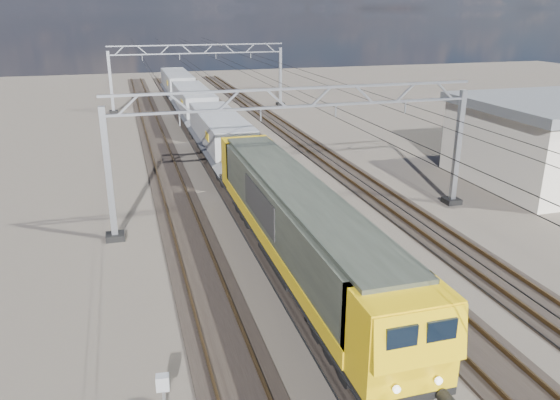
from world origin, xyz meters
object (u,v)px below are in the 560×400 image
object	(u,v)px
hopper_wagon_lead	(220,135)
hopper_wagon_third	(177,85)
catenary_gantry_mid	(298,150)
trackside_cabinet	(163,384)
locomotive	(296,222)
hopper_wagon_mid	(194,104)
catenary_gantry_far	(199,74)

from	to	relation	value
hopper_wagon_lead	hopper_wagon_third	size ratio (longest dim) A/B	1.00
catenary_gantry_mid	trackside_cabinet	distance (m)	15.66
locomotive	hopper_wagon_mid	bearing A→B (deg)	90.00
trackside_cabinet	catenary_gantry_far	bearing A→B (deg)	87.26
catenary_gantry_far	locomotive	bearing A→B (deg)	-92.74
catenary_gantry_mid	hopper_wagon_mid	bearing A→B (deg)	94.39
hopper_wagon_third	hopper_wagon_lead	bearing A→B (deg)	-90.00
catenary_gantry_far	hopper_wagon_lead	distance (m)	24.30
hopper_wagon_lead	hopper_wagon_mid	distance (m)	14.20
catenary_gantry_mid	locomotive	world-z (taller)	catenary_gantry_mid
catenary_gantry_far	hopper_wagon_lead	world-z (taller)	catenary_gantry_far
trackside_cabinet	locomotive	bearing A→B (deg)	55.70
hopper_wagon_mid	catenary_gantry_mid	bearing A→B (deg)	-85.61
locomotive	hopper_wagon_lead	world-z (taller)	locomotive
hopper_wagon_third	locomotive	bearing A→B (deg)	-90.00
catenary_gantry_far	hopper_wagon_mid	bearing A→B (deg)	-101.36
locomotive	hopper_wagon_mid	distance (m)	31.90
catenary_gantry_far	trackside_cabinet	world-z (taller)	catenary_gantry_far
hopper_wagon_lead	hopper_wagon_third	xyz separation A→B (m)	(0.00, 28.40, 0.00)
catenary_gantry_far	hopper_wagon_third	size ratio (longest dim) A/B	1.53
hopper_wagon_mid	locomotive	bearing A→B (deg)	-90.00
catenary_gantry_mid	hopper_wagon_third	distance (m)	40.33
trackside_cabinet	hopper_wagon_lead	bearing A→B (deg)	82.73
hopper_wagon_mid	hopper_wagon_lead	bearing A→B (deg)	-90.00
hopper_wagon_lead	catenary_gantry_mid	bearing A→B (deg)	-80.41
hopper_wagon_lead	trackside_cabinet	size ratio (longest dim) A/B	11.74
hopper_wagon_third	trackside_cabinet	xyz separation A→B (m)	(-6.21, -53.22, -1.40)
catenary_gantry_far	hopper_wagon_third	bearing A→B (deg)	115.24
catenary_gantry_mid	locomotive	bearing A→B (deg)	-108.87
locomotive	trackside_cabinet	xyz separation A→B (m)	(-6.21, -7.13, -1.49)
catenary_gantry_far	catenary_gantry_mid	bearing A→B (deg)	-90.00
hopper_wagon_third	hopper_wagon_mid	bearing A→B (deg)	-90.00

